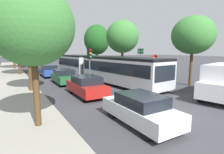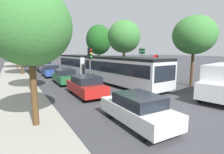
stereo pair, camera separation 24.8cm
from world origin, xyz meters
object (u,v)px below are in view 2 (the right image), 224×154
tree_left_far (20,42)px  queued_car_navy (40,64)px  traffic_light (90,59)px  queued_car_blue (51,70)px  city_bus_rear (31,58)px  tree_left_mid (29,40)px  queued_car_red (86,86)px  queued_car_graphite (44,67)px  tree_right_far (99,40)px  queued_car_white (138,109)px  direction_sign_post (142,56)px  no_entry_sign (156,64)px  tree_left_near (30,26)px  tree_left_distant (15,37)px  tree_right_near (193,36)px  tree_right_mid (124,37)px  queued_car_green (65,76)px  articulated_bus (100,66)px

tree_left_far → queued_car_navy: bearing=68.6°
traffic_light → tree_left_far: tree_left_far is taller
queued_car_blue → city_bus_rear: bearing=0.3°
city_bus_rear → tree_left_mid: size_ratio=1.94×
queued_car_red → queued_car_navy: size_ratio=0.99×
queued_car_red → queued_car_navy: 22.86m
queued_car_graphite → tree_right_far: (10.23, 1.59, 4.46)m
queued_car_white → direction_sign_post: 14.58m
no_entry_sign → tree_right_far: bearing=172.7°
queued_car_navy → tree_left_near: bearing=172.5°
tree_left_far → tree_left_distant: 9.19m
no_entry_sign → tree_left_mid: 11.46m
no_entry_sign → direction_sign_post: 4.33m
tree_left_distant → queued_car_red: bearing=-81.3°
queued_car_red → tree_left_near: (-3.80, -3.94, 3.40)m
tree_right_near → tree_right_mid: (-0.18, 10.62, 0.65)m
tree_left_far → queued_car_blue: bearing=-43.5°
queued_car_green → queued_car_red: bearing=-178.6°
queued_car_blue → tree_left_distant: (-3.30, 12.02, 4.80)m
queued_car_graphite → direction_sign_post: bearing=-140.4°
articulated_bus → queued_car_green: articulated_bus is taller
direction_sign_post → city_bus_rear: bearing=-64.1°
queued_car_red → queued_car_blue: (-0.27, 11.22, 0.02)m
tree_left_far → tree_left_distant: bearing=91.4°
tree_left_mid → tree_left_distant: tree_left_distant is taller
tree_left_near → tree_right_far: bearing=58.4°
queued_car_blue → no_entry_sign: size_ratio=1.49×
queued_car_red → queued_car_graphite: queued_car_graphite is taller
queued_car_white → tree_left_distant: tree_left_distant is taller
articulated_bus → no_entry_sign: bearing=35.9°
queued_car_white → traffic_light: size_ratio=1.14×
queued_car_graphite → queued_car_white: bearing=-178.8°
tree_right_far → tree_right_mid: bearing=-94.4°
no_entry_sign → tree_left_near: bearing=-65.9°
queued_car_graphite → queued_car_navy: (0.20, 5.77, -0.04)m
queued_car_graphite → tree_left_far: (-3.22, -2.95, 3.57)m
city_bus_rear → traffic_light: size_ratio=3.27×
queued_car_green → tree_left_mid: size_ratio=0.71×
tree_left_mid → tree_right_mid: bearing=25.3°
no_entry_sign → tree_left_near: 12.99m
queued_car_blue → tree_left_near: bearing=167.6°
tree_left_far → tree_right_mid: (12.73, -4.98, 0.80)m
articulated_bus → queued_car_red: size_ratio=4.33×
tree_right_near → tree_left_distant: bearing=118.0°
traffic_light → tree_left_near: (-5.25, -6.55, 1.62)m
tree_left_mid → queued_car_navy: bearing=80.5°
city_bus_rear → queued_car_blue: city_bus_rear is taller
queued_car_graphite → queued_car_navy: queued_car_graphite is taller
queued_car_graphite → no_entry_sign: size_ratio=1.53×
articulated_bus → tree_right_far: size_ratio=2.22×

